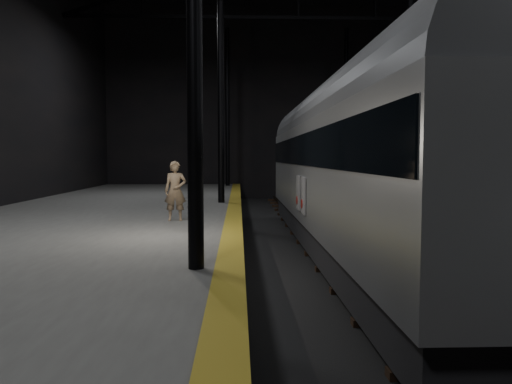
{
  "coord_description": "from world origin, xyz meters",
  "views": [
    {
      "loc": [
        -3.1,
        -12.14,
        2.83
      ],
      "look_at": [
        -2.68,
        -0.27,
        2.0
      ],
      "focal_mm": 35.0,
      "sensor_mm": 36.0,
      "label": 1
    }
  ],
  "objects": [
    {
      "name": "ground",
      "position": [
        0.0,
        0.0,
        0.0
      ],
      "size": [
        44.0,
        44.0,
        0.0
      ],
      "primitive_type": "plane",
      "color": "black",
      "rests_on": "ground"
    },
    {
      "name": "platform_left",
      "position": [
        -7.5,
        0.0,
        0.5
      ],
      "size": [
        9.0,
        43.8,
        1.0
      ],
      "primitive_type": "cube",
      "color": "#4D4D4B",
      "rests_on": "ground"
    },
    {
      "name": "tactile_strip",
      "position": [
        -3.25,
        0.0,
        1.0
      ],
      "size": [
        0.5,
        43.8,
        0.01
      ],
      "primitive_type": "cube",
      "color": "olive",
      "rests_on": "platform_left"
    },
    {
      "name": "track",
      "position": [
        0.0,
        0.0,
        0.07
      ],
      "size": [
        2.4,
        43.0,
        0.24
      ],
      "color": "#3F3328",
      "rests_on": "ground"
    },
    {
      "name": "train",
      "position": [
        -0.0,
        1.85,
        2.78
      ],
      "size": [
        2.8,
        18.65,
        4.98
      ],
      "color": "#ADB1B6",
      "rests_on": "ground"
    },
    {
      "name": "woman",
      "position": [
        -4.92,
        2.26,
        1.86
      ],
      "size": [
        0.65,
        0.45,
        1.72
      ],
      "primitive_type": "imported",
      "rotation": [
        0.0,
        0.0,
        0.06
      ],
      "color": "#8C7256",
      "rests_on": "platform_left"
    }
  ]
}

